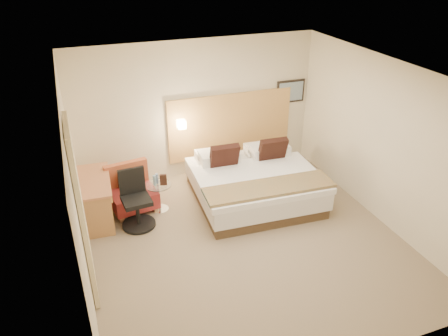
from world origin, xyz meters
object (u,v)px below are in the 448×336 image
object	(u,v)px
bed	(253,182)
desk_chair	(136,204)
desk	(95,188)
lounge_chair	(132,192)
side_table	(159,196)

from	to	relation	value
bed	desk_chair	bearing A→B (deg)	-177.55
desk	desk_chair	size ratio (longest dim) A/B	1.27
bed	desk	size ratio (longest dim) A/B	1.80
lounge_chair	side_table	distance (m)	0.50
lounge_chair	desk_chair	size ratio (longest dim) A/B	0.87
bed	side_table	bearing A→B (deg)	172.38
bed	lounge_chair	bearing A→B (deg)	167.89
bed	desk	world-z (taller)	bed
lounge_chair	desk	size ratio (longest dim) A/B	0.69
lounge_chair	desk	distance (m)	0.68
side_table	desk	xyz separation A→B (m)	(-1.04, 0.09, 0.32)
desk	desk_chair	distance (m)	0.75
desk	side_table	bearing A→B (deg)	-5.20
bed	lounge_chair	world-z (taller)	bed
bed	desk_chair	world-z (taller)	bed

